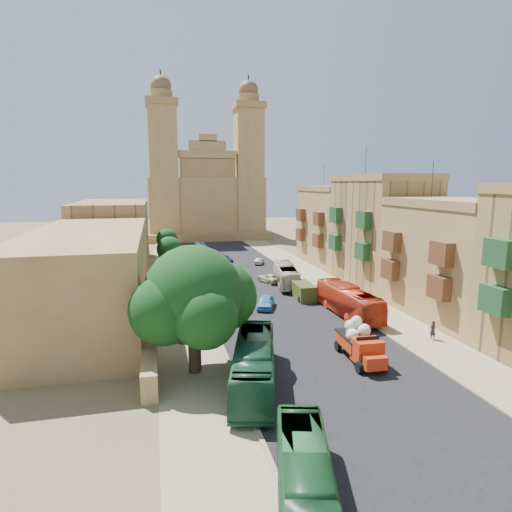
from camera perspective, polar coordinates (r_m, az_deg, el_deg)
name	(u,v)px	position (r m, az deg, el deg)	size (l,w,h in m)	color
ground	(348,383)	(29.48, 12.20, -16.21)	(260.00, 260.00, 0.00)	brown
road_surface	(249,281)	(56.55, -0.93, -3.32)	(14.00, 140.00, 0.01)	black
sidewalk_east	(317,277)	(59.26, 8.09, -2.81)	(5.00, 140.00, 0.01)	#887659
sidewalk_west	(176,285)	(55.35, -10.61, -3.78)	(5.00, 140.00, 0.01)	#887659
kerb_east	(299,278)	(58.39, 5.80, -2.90)	(0.25, 140.00, 0.12)	#887659
kerb_west	(196,283)	(55.50, -8.03, -3.61)	(0.25, 140.00, 0.12)	#887659
townhouse_b	(454,258)	(45.07, 24.89, -0.28)	(9.00, 14.00, 14.90)	olive
townhouse_c	(380,230)	(56.44, 16.24, 3.38)	(9.00, 14.00, 17.40)	#9A7846
townhouse_d	(335,225)	(68.97, 10.49, 4.07)	(9.00, 14.00, 15.90)	olive
west_wall	(151,300)	(45.40, -13.81, -5.73)	(1.00, 40.00, 1.80)	olive
west_building_low	(89,275)	(43.13, -21.33, -2.42)	(10.00, 28.00, 8.40)	olive
west_building_mid	(114,235)	(68.53, -18.45, 2.72)	(10.00, 22.00, 10.00)	#9A7846
church	(205,197)	(103.15, -6.81, 7.86)	(28.00, 22.50, 36.30)	olive
ficus_tree	(195,298)	(28.93, -8.20, -5.60)	(8.78, 8.08, 8.78)	#322519
street_tree_a	(180,301)	(37.20, -10.13, -5.91)	(2.78, 2.78, 4.27)	#322519
street_tree_b	(173,269)	(48.79, -10.96, -1.76)	(3.12, 3.12, 4.80)	#322519
street_tree_c	(169,249)	(60.52, -11.47, 0.88)	(3.55, 3.55, 5.47)	#322519
street_tree_d	(167,239)	(72.42, -11.80, 2.21)	(3.45, 3.45, 5.31)	#322519
red_truck	(360,343)	(32.47, 13.74, -11.15)	(2.36, 5.43, 3.11)	red
olive_pickup	(303,291)	(48.07, 6.32, -4.69)	(2.06, 4.31, 1.76)	#3E481B
bus_green_south	(305,484)	(18.91, 6.59, -28.01)	(2.08, 8.88, 2.47)	#1A5027
bus_green_north	(254,364)	(27.92, -0.25, -14.19)	(2.46, 10.53, 2.93)	#1B4D32
bus_red_east	(348,301)	(42.82, 12.19, -5.87)	(2.40, 10.26, 2.86)	#BA3118
bus_cream_east	(286,275)	(53.96, 4.02, -2.54)	(2.24, 9.56, 2.66)	#BEBB9B
car_blue_a	(266,302)	(44.33, 1.29, -6.14)	(1.56, 3.88, 1.32)	#3D8ECF
car_white_a	(216,275)	(57.37, -5.39, -2.50)	(1.41, 4.04, 1.33)	silver
car_cream	(269,278)	(55.66, 1.80, -2.95)	(1.86, 4.03, 1.12)	#CBC38C
car_dkblue	(225,259)	(69.57, -4.22, -0.40)	(1.60, 3.93, 1.14)	#0F124E
car_white_b	(259,261)	(67.97, 0.42, -0.63)	(1.28, 3.19, 1.09)	beige
car_blue_b	(201,246)	(84.30, -7.39, 1.39)	(1.38, 3.94, 1.30)	#3C6893
pedestrian_a	(433,330)	(38.59, 22.49, -9.12)	(0.59, 0.39, 1.61)	black
pedestrian_c	(349,296)	(47.31, 12.24, -5.17)	(0.93, 0.39, 1.59)	#37383C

